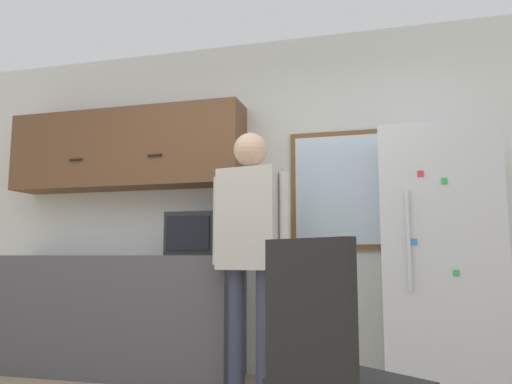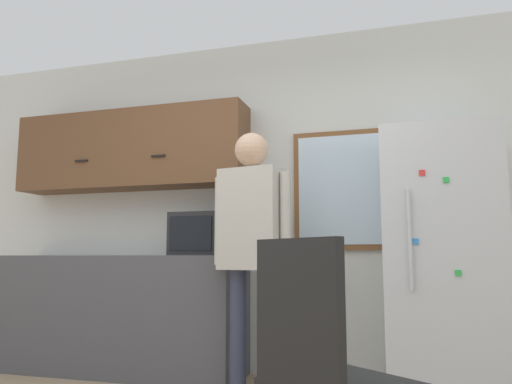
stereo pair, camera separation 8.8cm
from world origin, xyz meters
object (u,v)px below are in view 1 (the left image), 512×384
(refrigerator, at_px, (439,262))
(microwave, at_px, (203,234))
(person, at_px, (250,232))
(chair, at_px, (332,363))

(refrigerator, bearing_deg, microwave, 177.91)
(person, distance_m, chair, 1.60)
(microwave, distance_m, chair, 2.17)
(microwave, height_order, refrigerator, refrigerator)
(microwave, height_order, person, person)
(person, height_order, refrigerator, refrigerator)
(microwave, height_order, chair, microwave)
(refrigerator, distance_m, chair, 1.79)
(person, distance_m, refrigerator, 1.27)
(person, bearing_deg, refrigerator, 25.85)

